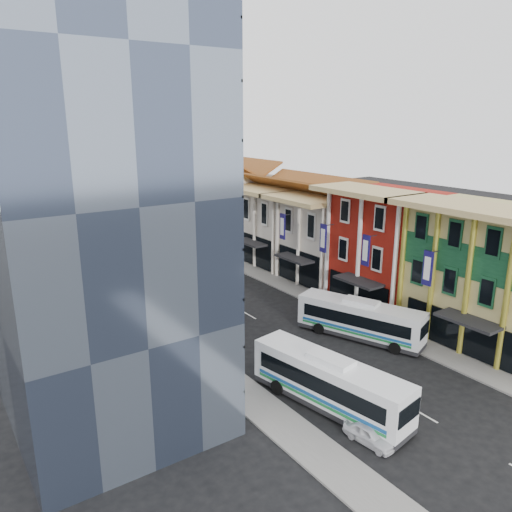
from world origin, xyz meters
TOP-DOWN VIEW (x-y plane):
  - ground at (0.00, 0.00)m, footprint 200.00×200.00m
  - sidewalk_right at (8.50, 22.00)m, footprint 3.00×90.00m
  - sidewalk_left at (-8.50, 22.00)m, footprint 3.00×90.00m
  - shophouse_tan at (14.00, 5.00)m, footprint 8.00×14.00m
  - shophouse_red at (14.00, 17.00)m, footprint 8.00×10.00m
  - shophouse_cream_near at (14.00, 26.50)m, footprint 8.00×9.00m
  - shophouse_cream_mid at (14.00, 35.50)m, footprint 8.00×9.00m
  - shophouse_cream_far at (14.00, 46.00)m, footprint 8.00×12.00m
  - office_tower at (-17.00, 19.00)m, footprint 12.00×26.00m
  - office_block_far at (-16.00, 42.00)m, footprint 10.00×18.00m
  - bus_left_near at (-4.60, 5.35)m, footprint 4.78×12.23m
  - bus_left_far at (-5.23, 30.79)m, footprint 5.36×9.90m
  - bus_right at (5.25, 12.07)m, footprint 6.60×11.61m
  - sedan_left at (-5.21, 1.00)m, footprint 1.79×3.59m

SIDE VIEW (x-z plane):
  - ground at x=0.00m, z-range 0.00..0.00m
  - sidewalk_right at x=8.50m, z-range 0.00..0.15m
  - sidewalk_left at x=-8.50m, z-range 0.00..0.15m
  - sedan_left at x=-5.21m, z-range 0.00..1.17m
  - bus_left_far at x=-5.23m, z-range 0.00..3.11m
  - bus_right at x=5.25m, z-range 0.00..3.66m
  - bus_left_near at x=-4.60m, z-range 0.00..3.82m
  - shophouse_cream_near at x=14.00m, z-range 0.00..10.00m
  - shophouse_cream_mid at x=14.00m, z-range 0.00..10.00m
  - shophouse_cream_far at x=14.00m, z-range 0.00..11.00m
  - shophouse_tan at x=14.00m, z-range 0.00..12.00m
  - shophouse_red at x=14.00m, z-range 0.00..12.00m
  - office_block_far at x=-16.00m, z-range 0.00..14.00m
  - office_tower at x=-17.00m, z-range 0.00..30.00m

